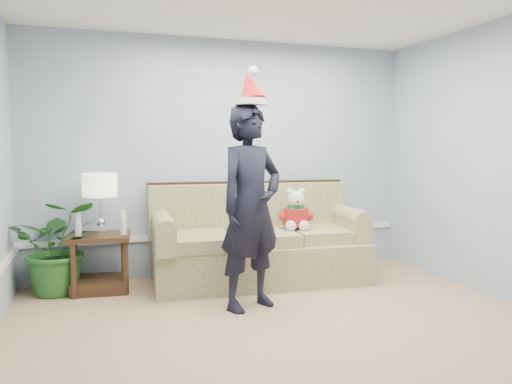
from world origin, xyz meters
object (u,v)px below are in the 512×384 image
object	(u,v)px
sofa	(258,246)
side_table	(100,269)
houseplant	(59,247)
teddy_bear	(296,214)
man	(251,207)
table_lamp	(100,188)

from	to	relation	value
sofa	side_table	world-z (taller)	sofa
houseplant	teddy_bear	size ratio (longest dim) A/B	2.06
sofa	man	world-z (taller)	man
side_table	houseplant	distance (m)	0.46
side_table	table_lamp	world-z (taller)	table_lamp
table_lamp	sofa	bearing A→B (deg)	-5.99
table_lamp	teddy_bear	distance (m)	2.11
table_lamp	man	world-z (taller)	man
man	side_table	bearing A→B (deg)	120.33
table_lamp	teddy_bear	xyz separation A→B (m)	(2.06, -0.29, -0.33)
houseplant	man	distance (m)	2.04
sofa	man	size ratio (longest dim) A/B	1.28
table_lamp	man	distance (m)	1.67
teddy_bear	side_table	bearing A→B (deg)	-171.87
man	teddy_bear	distance (m)	1.11
sofa	table_lamp	size ratio (longest dim) A/B	3.85
sofa	table_lamp	world-z (taller)	table_lamp
side_table	man	distance (m)	1.78
sofa	side_table	distance (m)	1.69
table_lamp	man	size ratio (longest dim) A/B	0.33
side_table	teddy_bear	world-z (taller)	teddy_bear
side_table	houseplant	world-z (taller)	houseplant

